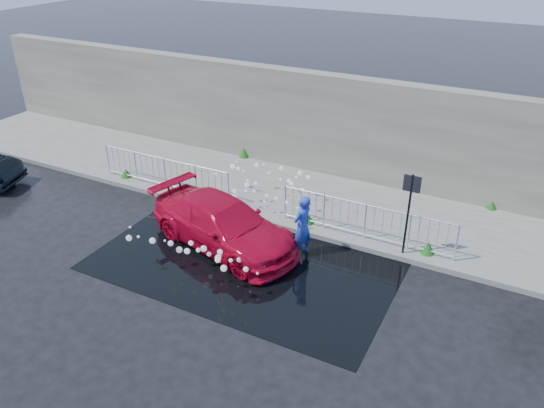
{
  "coord_description": "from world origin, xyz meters",
  "views": [
    {
      "loc": [
        6.63,
        -9.31,
        8.15
      ],
      "look_at": [
        0.46,
        2.55,
        1.0
      ],
      "focal_mm": 35.0,
      "sensor_mm": 36.0,
      "label": 1
    }
  ],
  "objects": [
    {
      "name": "person",
      "position": [
        1.68,
        1.98,
        0.9
      ],
      "size": [
        0.58,
        0.74,
        1.8
      ],
      "primitive_type": "imported",
      "rotation": [
        0.0,
        0.0,
        -1.83
      ],
      "color": "blue",
      "rests_on": "ground"
    },
    {
      "name": "puddle",
      "position": [
        0.5,
        1.0,
        0.01
      ],
      "size": [
        8.0,
        5.0,
        0.01
      ],
      "primitive_type": "cube",
      "color": "black",
      "rests_on": "ground"
    },
    {
      "name": "pavement",
      "position": [
        0.0,
        5.0,
        0.07
      ],
      "size": [
        30.0,
        4.0,
        0.15
      ],
      "primitive_type": "cube",
      "color": "#5F5F5A",
      "rests_on": "ground"
    },
    {
      "name": "red_car",
      "position": [
        -0.46,
        1.39,
        0.68
      ],
      "size": [
        5.04,
        3.05,
        1.37
      ],
      "primitive_type": "imported",
      "rotation": [
        0.0,
        0.0,
        1.31
      ],
      "color": "#BE0726",
      "rests_on": "ground"
    },
    {
      "name": "water_spray",
      "position": [
        -0.22,
        1.83,
        0.72
      ],
      "size": [
        3.67,
        5.82,
        1.0
      ],
      "color": "white",
      "rests_on": "ground"
    },
    {
      "name": "retaining_wall",
      "position": [
        0.0,
        7.2,
        1.9
      ],
      "size": [
        30.0,
        0.6,
        3.5
      ],
      "primitive_type": "cube",
      "color": "#5D574E",
      "rests_on": "pavement"
    },
    {
      "name": "railing_right",
      "position": [
        3.0,
        3.35,
        0.74
      ],
      "size": [
        5.05,
        0.05,
        1.1
      ],
      "color": "silver",
      "rests_on": "pavement"
    },
    {
      "name": "sign_post",
      "position": [
        4.2,
        3.1,
        1.72
      ],
      "size": [
        0.45,
        0.06,
        2.5
      ],
      "color": "black",
      "rests_on": "ground"
    },
    {
      "name": "weeds",
      "position": [
        -0.17,
        4.51,
        0.31
      ],
      "size": [
        12.17,
        3.93,
        0.36
      ],
      "color": "#1B5617",
      "rests_on": "pavement"
    },
    {
      "name": "curb",
      "position": [
        0.0,
        3.0,
        0.08
      ],
      "size": [
        30.0,
        0.25,
        0.16
      ],
      "primitive_type": "cube",
      "color": "#5F5F5A",
      "rests_on": "ground"
    },
    {
      "name": "railing_left",
      "position": [
        -4.0,
        3.35,
        0.74
      ],
      "size": [
        5.05,
        0.05,
        1.1
      ],
      "color": "silver",
      "rests_on": "pavement"
    },
    {
      "name": "ground",
      "position": [
        0.0,
        0.0,
        0.0
      ],
      "size": [
        90.0,
        90.0,
        0.0
      ],
      "primitive_type": "plane",
      "color": "black",
      "rests_on": "ground"
    }
  ]
}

